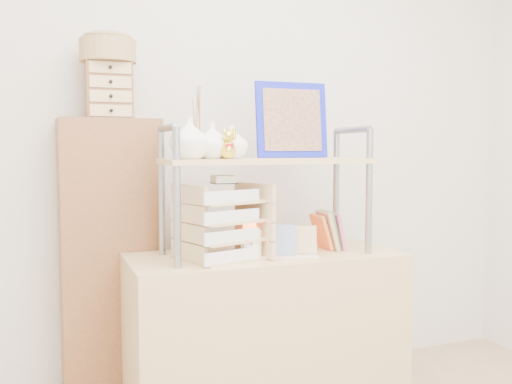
% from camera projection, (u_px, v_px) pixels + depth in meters
% --- Properties ---
extents(desk, '(1.20, 0.50, 0.75)m').
position_uv_depth(desk, '(266.00, 337.00, 2.55)').
color(desk, tan).
rests_on(desk, ground).
extents(cabinet, '(0.46, 0.25, 1.35)m').
position_uv_depth(cabinet, '(112.00, 265.00, 2.65)').
color(cabinet, brown).
rests_on(cabinet, ground).
extents(hutch, '(0.90, 0.34, 0.77)m').
position_uv_depth(hutch, '(246.00, 153.00, 2.46)').
color(hutch, gray).
rests_on(hutch, desk).
extents(letter_tray, '(0.36, 0.35, 0.35)m').
position_uv_depth(letter_tray, '(223.00, 226.00, 2.39)').
color(letter_tray, tan).
rests_on(letter_tray, desk).
extents(salt_lamp, '(0.14, 0.13, 0.21)m').
position_uv_depth(salt_lamp, '(257.00, 230.00, 2.50)').
color(salt_lamp, brown).
rests_on(salt_lamp, desk).
extents(desk_clock, '(0.09, 0.04, 0.13)m').
position_uv_depth(desk_clock, '(249.00, 245.00, 2.37)').
color(desk_clock, '#DABA75').
rests_on(desk_clock, desk).
extents(postcard_stand, '(0.20, 0.12, 0.14)m').
position_uv_depth(postcard_stand, '(295.00, 247.00, 2.45)').
color(postcard_stand, white).
rests_on(postcard_stand, desk).
extents(drawer_chest, '(0.20, 0.16, 0.25)m').
position_uv_depth(drawer_chest, '(109.00, 91.00, 2.56)').
color(drawer_chest, brown).
rests_on(drawer_chest, cabinet).
extents(woven_basket, '(0.25, 0.25, 0.10)m').
position_uv_depth(woven_basket, '(108.00, 51.00, 2.55)').
color(woven_basket, olive).
rests_on(woven_basket, drawer_chest).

